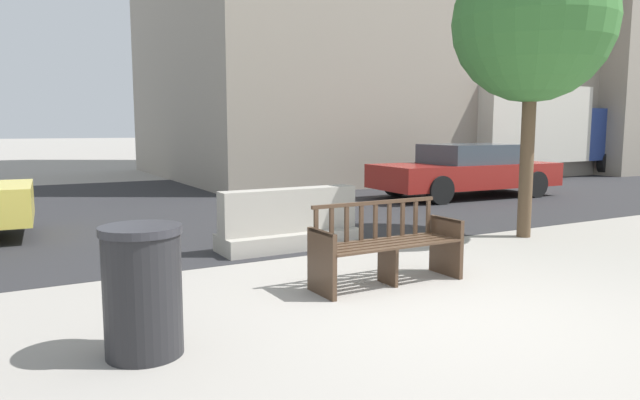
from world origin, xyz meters
name	(u,v)px	position (x,y,z in m)	size (l,w,h in m)	color
ground_plane	(452,312)	(0.00, 0.00, 0.00)	(200.00, 200.00, 0.00)	gray
street_asphalt	(186,203)	(0.00, 8.70, 0.00)	(120.00, 12.00, 0.01)	#28282B
street_bench	(387,248)	(0.03, 1.08, 0.40)	(1.70, 0.55, 0.88)	#473323
jersey_barrier_centre	(289,224)	(-0.08, 3.25, 0.34)	(2.01, 0.71, 0.84)	#9E998E
street_tree	(533,23)	(3.47, 2.24, 3.22)	(2.37, 2.37, 4.42)	brown
car_sedan_mid	(467,170)	(6.35, 6.55, 0.65)	(4.70, 2.10, 1.28)	maroon
delivery_truck	(533,128)	(12.44, 9.83, 1.69)	(6.88, 2.56, 3.05)	navy
trash_bin	(143,291)	(-2.68, 0.36, 0.49)	(0.59, 0.59, 0.97)	#232326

